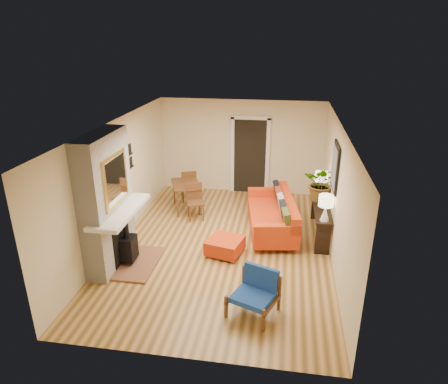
{
  "coord_description": "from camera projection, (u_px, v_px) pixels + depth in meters",
  "views": [
    {
      "loc": [
        1.21,
        -7.43,
        4.22
      ],
      "look_at": [
        0.0,
        0.2,
        1.15
      ],
      "focal_mm": 32.0,
      "sensor_mm": 36.0,
      "label": 1
    }
  ],
  "objects": [
    {
      "name": "lamp_near",
      "position": [
        326.0,
        205.0,
        7.9
      ],
      "size": [
        0.3,
        0.3,
        0.54
      ],
      "color": "white",
      "rests_on": "console_table"
    },
    {
      "name": "dining_table",
      "position": [
        189.0,
        188.0,
        10.1
      ],
      "size": [
        1.1,
        1.65,
        0.88
      ],
      "color": "brown",
      "rests_on": "ground"
    },
    {
      "name": "fireplace",
      "position": [
        109.0,
        205.0,
        7.47
      ],
      "size": [
        1.09,
        1.68,
        2.6
      ],
      "color": "white",
      "rests_on": "ground"
    },
    {
      "name": "lamp_far",
      "position": [
        321.0,
        180.0,
        9.24
      ],
      "size": [
        0.3,
        0.3,
        0.54
      ],
      "color": "white",
      "rests_on": "console_table"
    },
    {
      "name": "blue_chair",
      "position": [
        256.0,
        290.0,
        6.4
      ],
      "size": [
        0.89,
        0.88,
        0.73
      ],
      "color": "brown",
      "rests_on": "ground"
    },
    {
      "name": "console_table",
      "position": [
        321.0,
        212.0,
        8.78
      ],
      "size": [
        0.34,
        1.85,
        0.72
      ],
      "color": "black",
      "rests_on": "ground"
    },
    {
      "name": "room_shell",
      "position": [
        261.0,
        156.0,
        10.43
      ],
      "size": [
        6.5,
        6.5,
        6.5
      ],
      "color": "tan",
      "rests_on": "ground"
    },
    {
      "name": "sofa",
      "position": [
        275.0,
        215.0,
        9.07
      ],
      "size": [
        1.29,
        2.35,
        0.88
      ],
      "color": "silver",
      "rests_on": "ground"
    },
    {
      "name": "houseplant",
      "position": [
        322.0,
        183.0,
        8.82
      ],
      "size": [
        0.91,
        0.85,
        0.84
      ],
      "primitive_type": "imported",
      "rotation": [
        0.0,
        0.0,
        -0.3
      ],
      "color": "#1E5919",
      "rests_on": "console_table"
    },
    {
      "name": "ottoman",
      "position": [
        225.0,
        245.0,
        8.15
      ],
      "size": [
        0.81,
        0.81,
        0.34
      ],
      "color": "silver",
      "rests_on": "ground"
    }
  ]
}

